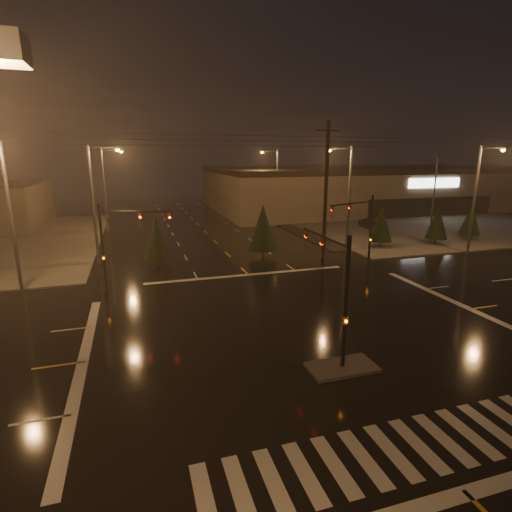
% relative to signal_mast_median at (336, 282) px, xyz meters
% --- Properties ---
extents(ground, '(140.00, 140.00, 0.00)m').
position_rel_signal_mast_median_xyz_m(ground, '(-0.00, 3.07, -3.75)').
color(ground, black).
rests_on(ground, ground).
extents(sidewalk_ne, '(36.00, 36.00, 0.12)m').
position_rel_signal_mast_median_xyz_m(sidewalk_ne, '(30.00, 33.07, -3.69)').
color(sidewalk_ne, '#45423D').
rests_on(sidewalk_ne, ground).
extents(median_island, '(3.00, 1.60, 0.15)m').
position_rel_signal_mast_median_xyz_m(median_island, '(-0.00, -0.93, -3.68)').
color(median_island, '#45423D').
rests_on(median_island, ground).
extents(crosswalk, '(15.00, 2.60, 0.01)m').
position_rel_signal_mast_median_xyz_m(crosswalk, '(-0.00, -5.93, -3.75)').
color(crosswalk, beige).
rests_on(crosswalk, ground).
extents(stop_bar_near, '(16.00, 0.50, 0.01)m').
position_rel_signal_mast_median_xyz_m(stop_bar_near, '(-0.00, -7.93, -3.75)').
color(stop_bar_near, beige).
rests_on(stop_bar_near, ground).
extents(stop_bar_far, '(16.00, 0.50, 0.01)m').
position_rel_signal_mast_median_xyz_m(stop_bar_far, '(-0.00, 14.07, -3.75)').
color(stop_bar_far, beige).
rests_on(stop_bar_far, ground).
extents(parking_lot, '(50.00, 24.00, 0.08)m').
position_rel_signal_mast_median_xyz_m(parking_lot, '(35.00, 31.07, -3.71)').
color(parking_lot, black).
rests_on(parking_lot, ground).
extents(retail_building, '(60.20, 28.30, 7.20)m').
position_rel_signal_mast_median_xyz_m(retail_building, '(35.00, 49.06, 0.09)').
color(retail_building, brown).
rests_on(retail_building, ground).
extents(signal_mast_median, '(0.25, 4.59, 6.00)m').
position_rel_signal_mast_median_xyz_m(signal_mast_median, '(0.00, 0.00, 0.00)').
color(signal_mast_median, black).
rests_on(signal_mast_median, ground).
extents(signal_mast_ne, '(4.84, 1.86, 6.00)m').
position_rel_signal_mast_median_xyz_m(signal_mast_ne, '(9.50, 13.21, 0.04)').
color(signal_mast_ne, black).
rests_on(signal_mast_ne, ground).
extents(signal_mast_nw, '(4.84, 1.86, 6.00)m').
position_rel_signal_mast_median_xyz_m(signal_mast_nw, '(-9.50, 13.21, 0.04)').
color(signal_mast_nw, black).
rests_on(signal_mast_nw, ground).
extents(streetlight_1, '(2.77, 0.32, 10.00)m').
position_rel_signal_mast_median_xyz_m(streetlight_1, '(-11.18, 21.07, 2.05)').
color(streetlight_1, '#38383A').
rests_on(streetlight_1, ground).
extents(streetlight_2, '(2.77, 0.32, 10.00)m').
position_rel_signal_mast_median_xyz_m(streetlight_2, '(-11.18, 37.07, 2.05)').
color(streetlight_2, '#38383A').
rests_on(streetlight_2, ground).
extents(streetlight_3, '(2.77, 0.32, 10.00)m').
position_rel_signal_mast_median_xyz_m(streetlight_3, '(11.18, 19.07, 2.05)').
color(streetlight_3, '#38383A').
rests_on(streetlight_3, ground).
extents(streetlight_4, '(2.77, 0.32, 10.00)m').
position_rel_signal_mast_median_xyz_m(streetlight_4, '(11.18, 39.07, 2.05)').
color(streetlight_4, '#38383A').
rests_on(streetlight_4, ground).
extents(streetlight_5, '(0.32, 2.77, 10.00)m').
position_rel_signal_mast_median_xyz_m(streetlight_5, '(-16.00, 14.26, 2.05)').
color(streetlight_5, '#38383A').
rests_on(streetlight_5, ground).
extents(streetlight_6, '(0.32, 2.77, 10.00)m').
position_rel_signal_mast_median_xyz_m(streetlight_6, '(22.00, 14.26, 2.05)').
color(streetlight_6, '#38383A').
rests_on(streetlight_6, ground).
extents(utility_pole_1, '(2.20, 0.32, 12.00)m').
position_rel_signal_mast_median_xyz_m(utility_pole_1, '(8.00, 17.07, 2.38)').
color(utility_pole_1, black).
rests_on(utility_pole_1, ground).
extents(conifer_0, '(2.30, 2.30, 4.30)m').
position_rel_signal_mast_median_xyz_m(conifer_0, '(15.51, 19.38, -1.25)').
color(conifer_0, black).
rests_on(conifer_0, ground).
extents(conifer_1, '(2.19, 2.19, 4.12)m').
position_rel_signal_mast_median_xyz_m(conifer_1, '(21.89, 18.79, -1.35)').
color(conifer_1, black).
rests_on(conifer_1, ground).
extents(conifer_2, '(2.19, 2.19, 4.11)m').
position_rel_signal_mast_median_xyz_m(conifer_2, '(27.05, 19.62, -1.35)').
color(conifer_2, black).
rests_on(conifer_2, ground).
extents(conifer_3, '(2.31, 2.31, 4.31)m').
position_rel_signal_mast_median_xyz_m(conifer_3, '(-6.60, 18.92, -1.25)').
color(conifer_3, black).
rests_on(conifer_3, ground).
extents(conifer_4, '(2.65, 2.65, 4.84)m').
position_rel_signal_mast_median_xyz_m(conifer_4, '(2.93, 19.29, -0.98)').
color(conifer_4, black).
rests_on(conifer_4, ground).
extents(car_parked, '(1.88, 4.00, 1.32)m').
position_rel_signal_mast_median_xyz_m(car_parked, '(20.74, 29.35, -3.09)').
color(car_parked, black).
rests_on(car_parked, ground).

